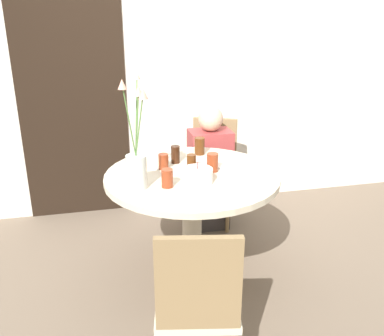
{
  "coord_description": "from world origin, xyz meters",
  "views": [
    {
      "loc": [
        -0.57,
        -2.51,
        1.79
      ],
      "look_at": [
        0.0,
        0.0,
        0.81
      ],
      "focal_mm": 40.0,
      "sensor_mm": 36.0,
      "label": 1
    }
  ],
  "objects_px": {
    "birthday_cake": "(197,176)",
    "drink_glass_1": "(200,146)",
    "drink_glass_3": "(167,178)",
    "drink_glass_5": "(213,162)",
    "drink_glass_0": "(175,154)",
    "chair_far_back": "(197,300)",
    "drink_glass_2": "(191,162)",
    "person_guest": "(210,173)",
    "flower_vase": "(136,158)",
    "drink_glass_4": "(163,161)",
    "chair_left_flank": "(213,165)",
    "side_plate": "(233,166)"
  },
  "relations": [
    {
      "from": "drink_glass_2",
      "to": "chair_left_flank",
      "type": "bearing_deg",
      "value": 64.44
    },
    {
      "from": "drink_glass_4",
      "to": "chair_left_flank",
      "type": "bearing_deg",
      "value": 52.62
    },
    {
      "from": "drink_glass_1",
      "to": "drink_glass_0",
      "type": "bearing_deg",
      "value": -145.59
    },
    {
      "from": "birthday_cake",
      "to": "drink_glass_3",
      "type": "distance_m",
      "value": 0.19
    },
    {
      "from": "drink_glass_0",
      "to": "chair_far_back",
      "type": "bearing_deg",
      "value": -95.8
    },
    {
      "from": "birthday_cake",
      "to": "drink_glass_5",
      "type": "distance_m",
      "value": 0.22
    },
    {
      "from": "chair_far_back",
      "to": "person_guest",
      "type": "xyz_separation_m",
      "value": [
        0.49,
        1.59,
        -0.0
      ]
    },
    {
      "from": "side_plate",
      "to": "drink_glass_4",
      "type": "xyz_separation_m",
      "value": [
        -0.46,
        0.06,
        0.05
      ]
    },
    {
      "from": "drink_glass_2",
      "to": "drink_glass_4",
      "type": "height_order",
      "value": "drink_glass_4"
    },
    {
      "from": "chair_left_flank",
      "to": "side_plate",
      "type": "height_order",
      "value": "chair_left_flank"
    },
    {
      "from": "chair_left_flank",
      "to": "drink_glass_4",
      "type": "distance_m",
      "value": 0.95
    },
    {
      "from": "side_plate",
      "to": "drink_glass_2",
      "type": "relative_size",
      "value": 2.13
    },
    {
      "from": "side_plate",
      "to": "drink_glass_1",
      "type": "height_order",
      "value": "drink_glass_1"
    },
    {
      "from": "drink_glass_0",
      "to": "person_guest",
      "type": "relative_size",
      "value": 0.11
    },
    {
      "from": "side_plate",
      "to": "drink_glass_1",
      "type": "relative_size",
      "value": 1.73
    },
    {
      "from": "flower_vase",
      "to": "drink_glass_1",
      "type": "xyz_separation_m",
      "value": [
        0.51,
        0.51,
        -0.12
      ]
    },
    {
      "from": "drink_glass_2",
      "to": "drink_glass_3",
      "type": "height_order",
      "value": "drink_glass_3"
    },
    {
      "from": "drink_glass_0",
      "to": "drink_glass_1",
      "type": "bearing_deg",
      "value": 34.41
    },
    {
      "from": "side_plate",
      "to": "drink_glass_2",
      "type": "xyz_separation_m",
      "value": [
        -0.28,
        0.02,
        0.05
      ]
    },
    {
      "from": "chair_left_flank",
      "to": "drink_glass_3",
      "type": "bearing_deg",
      "value": -95.11
    },
    {
      "from": "drink_glass_1",
      "to": "drink_glass_2",
      "type": "bearing_deg",
      "value": -113.65
    },
    {
      "from": "flower_vase",
      "to": "drink_glass_5",
      "type": "height_order",
      "value": "flower_vase"
    },
    {
      "from": "chair_far_back",
      "to": "drink_glass_0",
      "type": "relative_size",
      "value": 7.45
    },
    {
      "from": "birthday_cake",
      "to": "drink_glass_5",
      "type": "relative_size",
      "value": 1.56
    },
    {
      "from": "chair_left_flank",
      "to": "drink_glass_3",
      "type": "relative_size",
      "value": 7.99
    },
    {
      "from": "chair_left_flank",
      "to": "person_guest",
      "type": "height_order",
      "value": "person_guest"
    },
    {
      "from": "drink_glass_3",
      "to": "person_guest",
      "type": "distance_m",
      "value": 1.06
    },
    {
      "from": "chair_left_flank",
      "to": "drink_glass_0",
      "type": "bearing_deg",
      "value": -101.85
    },
    {
      "from": "side_plate",
      "to": "drink_glass_5",
      "type": "bearing_deg",
      "value": -161.86
    },
    {
      "from": "drink_glass_3",
      "to": "drink_glass_4",
      "type": "xyz_separation_m",
      "value": [
        0.03,
        0.31,
        -0.0
      ]
    },
    {
      "from": "drink_glass_2",
      "to": "drink_glass_3",
      "type": "xyz_separation_m",
      "value": [
        -0.21,
        -0.26,
        0.01
      ]
    },
    {
      "from": "person_guest",
      "to": "drink_glass_1",
      "type": "bearing_deg",
      "value": -117.85
    },
    {
      "from": "drink_glass_3",
      "to": "drink_glass_0",
      "type": "bearing_deg",
      "value": 72.65
    },
    {
      "from": "drink_glass_1",
      "to": "drink_glass_3",
      "type": "height_order",
      "value": "drink_glass_1"
    },
    {
      "from": "drink_glass_3",
      "to": "drink_glass_5",
      "type": "relative_size",
      "value": 0.92
    },
    {
      "from": "drink_glass_0",
      "to": "drink_glass_5",
      "type": "height_order",
      "value": "drink_glass_5"
    },
    {
      "from": "chair_left_flank",
      "to": "person_guest",
      "type": "xyz_separation_m",
      "value": [
        -0.07,
        -0.15,
        -0.0
      ]
    },
    {
      "from": "birthday_cake",
      "to": "drink_glass_4",
      "type": "xyz_separation_m",
      "value": [
        -0.16,
        0.28,
        0.01
      ]
    },
    {
      "from": "birthday_cake",
      "to": "drink_glass_1",
      "type": "height_order",
      "value": "birthday_cake"
    },
    {
      "from": "chair_left_flank",
      "to": "birthday_cake",
      "type": "height_order",
      "value": "birthday_cake"
    },
    {
      "from": "drink_glass_3",
      "to": "person_guest",
      "type": "height_order",
      "value": "person_guest"
    },
    {
      "from": "birthday_cake",
      "to": "drink_glass_1",
      "type": "distance_m",
      "value": 0.54
    },
    {
      "from": "flower_vase",
      "to": "drink_glass_4",
      "type": "relative_size",
      "value": 6.28
    },
    {
      "from": "chair_left_flank",
      "to": "birthday_cake",
      "type": "relative_size",
      "value": 4.72
    },
    {
      "from": "chair_left_flank",
      "to": "drink_glass_2",
      "type": "xyz_separation_m",
      "value": [
        -0.36,
        -0.75,
        0.33
      ]
    },
    {
      "from": "drink_glass_2",
      "to": "drink_glass_1",
      "type": "bearing_deg",
      "value": 66.35
    },
    {
      "from": "drink_glass_3",
      "to": "person_guest",
      "type": "bearing_deg",
      "value": 59.93
    },
    {
      "from": "drink_glass_3",
      "to": "side_plate",
      "type": "bearing_deg",
      "value": 26.5
    },
    {
      "from": "chair_far_back",
      "to": "birthday_cake",
      "type": "height_order",
      "value": "birthday_cake"
    },
    {
      "from": "chair_left_flank",
      "to": "drink_glass_3",
      "type": "height_order",
      "value": "chair_left_flank"
    }
  ]
}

